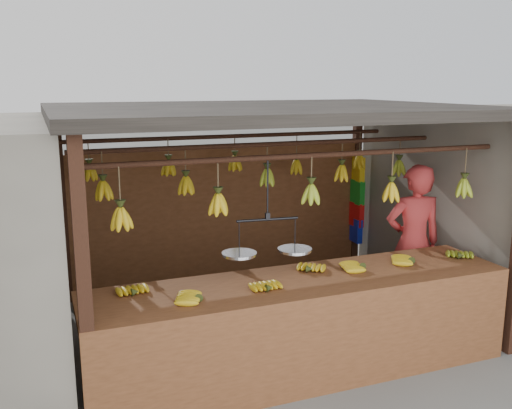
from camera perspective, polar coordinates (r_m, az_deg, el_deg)
name	(u,v)px	position (r m, az deg, el deg)	size (l,w,h in m)	color
ground	(266,324)	(6.48, 0.98, -11.85)	(80.00, 80.00, 0.00)	#5B5B57
stall	(255,144)	(6.26, -0.09, 6.07)	(4.30, 3.30, 2.40)	black
counter	(309,304)	(5.12, 5.30, -9.86)	(3.91, 0.89, 0.96)	brown
hanging_bananas	(267,179)	(6.00, 1.14, 2.53)	(3.58, 2.22, 0.38)	gold
balance_scale	(267,248)	(5.05, 1.15, -4.34)	(0.81, 0.36, 0.85)	black
vendor	(413,243)	(6.59, 15.43, -3.71)	(0.64, 0.42, 1.76)	#BF3333
bag_bundles	(357,201)	(8.17, 10.06, 0.30)	(0.08, 0.26, 1.22)	yellow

